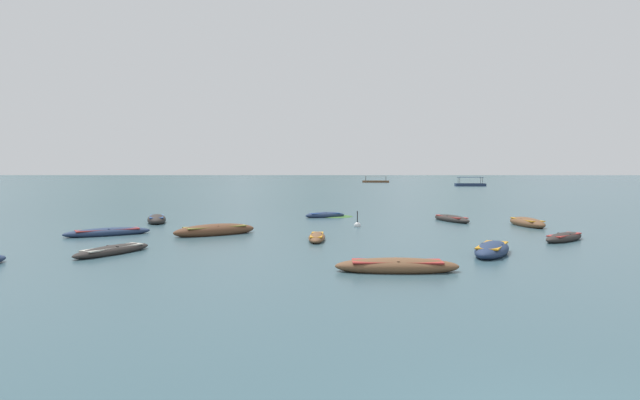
{
  "coord_description": "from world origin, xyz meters",
  "views": [
    {
      "loc": [
        -2.84,
        -5.64,
        3.24
      ],
      "look_at": [
        -3.78,
        47.87,
        0.44
      ],
      "focal_mm": 28.5,
      "sensor_mm": 36.0,
      "label": 1
    }
  ],
  "objects_px": {
    "rowboat_6": "(113,250)",
    "rowboat_7": "(157,219)",
    "rowboat_4": "(325,215)",
    "ferry_0": "(470,184)",
    "rowboat_9": "(317,237)",
    "rowboat_2": "(527,223)",
    "rowboat_5": "(492,250)",
    "ferry_1": "(376,181)",
    "mooring_buoy": "(357,225)",
    "rowboat_10": "(108,232)",
    "rowboat_11": "(564,237)",
    "rowboat_1": "(215,230)",
    "rowboat_8": "(451,219)",
    "rowboat_0": "(397,266)"
  },
  "relations": [
    {
      "from": "rowboat_6",
      "to": "rowboat_7",
      "type": "xyz_separation_m",
      "value": [
        -2.64,
        12.97,
        0.07
      ]
    },
    {
      "from": "rowboat_4",
      "to": "ferry_0",
      "type": "relative_size",
      "value": 0.41
    },
    {
      "from": "rowboat_9",
      "to": "rowboat_2",
      "type": "bearing_deg",
      "value": 28.44
    },
    {
      "from": "rowboat_5",
      "to": "ferry_1",
      "type": "height_order",
      "value": "ferry_1"
    },
    {
      "from": "rowboat_2",
      "to": "rowboat_6",
      "type": "height_order",
      "value": "rowboat_2"
    },
    {
      "from": "mooring_buoy",
      "to": "rowboat_2",
      "type": "bearing_deg",
      "value": 4.01
    },
    {
      "from": "rowboat_10",
      "to": "rowboat_5",
      "type": "bearing_deg",
      "value": -18.28
    },
    {
      "from": "rowboat_2",
      "to": "rowboat_11",
      "type": "xyz_separation_m",
      "value": [
        -0.9,
        -6.91,
        -0.05
      ]
    },
    {
      "from": "rowboat_10",
      "to": "mooring_buoy",
      "type": "relative_size",
      "value": 3.89
    },
    {
      "from": "rowboat_2",
      "to": "ferry_1",
      "type": "relative_size",
      "value": 0.41
    },
    {
      "from": "rowboat_9",
      "to": "rowboat_1",
      "type": "bearing_deg",
      "value": 158.73
    },
    {
      "from": "rowboat_10",
      "to": "mooring_buoy",
      "type": "bearing_deg",
      "value": 18.56
    },
    {
      "from": "rowboat_7",
      "to": "rowboat_10",
      "type": "xyz_separation_m",
      "value": [
        -0.22,
        -6.9,
        -0.05
      ]
    },
    {
      "from": "rowboat_8",
      "to": "ferry_1",
      "type": "distance_m",
      "value": 148.46
    },
    {
      "from": "rowboat_6",
      "to": "rowboat_10",
      "type": "distance_m",
      "value": 6.71
    },
    {
      "from": "rowboat_0",
      "to": "rowboat_2",
      "type": "bearing_deg",
      "value": 55.91
    },
    {
      "from": "rowboat_1",
      "to": "rowboat_11",
      "type": "bearing_deg",
      "value": -6.82
    },
    {
      "from": "rowboat_6",
      "to": "ferry_0",
      "type": "height_order",
      "value": "ferry_0"
    },
    {
      "from": "rowboat_4",
      "to": "mooring_buoy",
      "type": "xyz_separation_m",
      "value": [
        2.02,
        -6.67,
        -0.06
      ]
    },
    {
      "from": "rowboat_1",
      "to": "ferry_0",
      "type": "relative_size",
      "value": 0.58
    },
    {
      "from": "rowboat_10",
      "to": "rowboat_11",
      "type": "height_order",
      "value": "rowboat_10"
    },
    {
      "from": "rowboat_2",
      "to": "ferry_0",
      "type": "height_order",
      "value": "ferry_0"
    },
    {
      "from": "rowboat_2",
      "to": "rowboat_7",
      "type": "relative_size",
      "value": 1.07
    },
    {
      "from": "rowboat_9",
      "to": "mooring_buoy",
      "type": "bearing_deg",
      "value": 69.57
    },
    {
      "from": "ferry_0",
      "to": "rowboat_11",
      "type": "bearing_deg",
      "value": -103.19
    },
    {
      "from": "rowboat_0",
      "to": "rowboat_5",
      "type": "bearing_deg",
      "value": 39.95
    },
    {
      "from": "rowboat_9",
      "to": "rowboat_10",
      "type": "distance_m",
      "value": 11.15
    },
    {
      "from": "rowboat_11",
      "to": "rowboat_9",
      "type": "bearing_deg",
      "value": -179.81
    },
    {
      "from": "rowboat_4",
      "to": "mooring_buoy",
      "type": "height_order",
      "value": "mooring_buoy"
    },
    {
      "from": "ferry_0",
      "to": "rowboat_4",
      "type": "bearing_deg",
      "value": -111.38
    },
    {
      "from": "rowboat_8",
      "to": "rowboat_2",
      "type": "bearing_deg",
      "value": -37.74
    },
    {
      "from": "rowboat_0",
      "to": "rowboat_11",
      "type": "xyz_separation_m",
      "value": [
        9.11,
        7.86,
        -0.02
      ]
    },
    {
      "from": "rowboat_1",
      "to": "ferry_1",
      "type": "bearing_deg",
      "value": 81.66
    },
    {
      "from": "rowboat_7",
      "to": "ferry_1",
      "type": "distance_m",
      "value": 152.21
    },
    {
      "from": "rowboat_1",
      "to": "rowboat_7",
      "type": "xyz_separation_m",
      "value": [
        -5.34,
        6.53,
        -0.01
      ]
    },
    {
      "from": "rowboat_5",
      "to": "rowboat_9",
      "type": "xyz_separation_m",
      "value": [
        -7.11,
        4.24,
        -0.06
      ]
    },
    {
      "from": "rowboat_5",
      "to": "rowboat_10",
      "type": "bearing_deg",
      "value": 161.72
    },
    {
      "from": "rowboat_0",
      "to": "rowboat_5",
      "type": "height_order",
      "value": "rowboat_5"
    },
    {
      "from": "ferry_1",
      "to": "rowboat_1",
      "type": "bearing_deg",
      "value": -98.34
    },
    {
      "from": "rowboat_7",
      "to": "mooring_buoy",
      "type": "distance_m",
      "value": 13.32
    },
    {
      "from": "rowboat_4",
      "to": "rowboat_5",
      "type": "relative_size",
      "value": 0.85
    },
    {
      "from": "rowboat_10",
      "to": "rowboat_11",
      "type": "relative_size",
      "value": 1.35
    },
    {
      "from": "rowboat_7",
      "to": "ferry_1",
      "type": "xyz_separation_m",
      "value": [
        28.23,
        149.56,
        0.24
      ]
    },
    {
      "from": "rowboat_5",
      "to": "ferry_0",
      "type": "xyz_separation_m",
      "value": [
        29.74,
        110.5,
        0.25
      ]
    },
    {
      "from": "rowboat_0",
      "to": "rowboat_2",
      "type": "height_order",
      "value": "rowboat_2"
    },
    {
      "from": "rowboat_6",
      "to": "mooring_buoy",
      "type": "distance_m",
      "value": 14.85
    },
    {
      "from": "rowboat_5",
      "to": "rowboat_9",
      "type": "distance_m",
      "value": 8.28
    },
    {
      "from": "rowboat_4",
      "to": "rowboat_11",
      "type": "height_order",
      "value": "rowboat_4"
    },
    {
      "from": "rowboat_6",
      "to": "rowboat_7",
      "type": "distance_m",
      "value": 13.24
    },
    {
      "from": "ferry_0",
      "to": "rowboat_2",
      "type": "bearing_deg",
      "value": -103.59
    }
  ]
}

